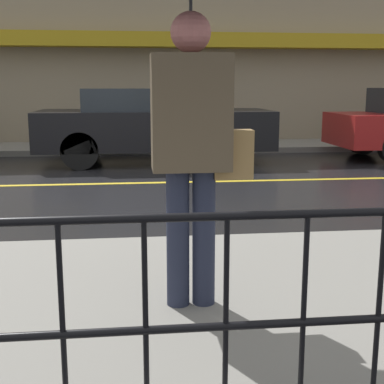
# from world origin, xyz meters

# --- Properties ---
(ground_plane) EXTENTS (80.00, 80.00, 0.00)m
(ground_plane) POSITION_xyz_m (0.00, 0.00, 0.00)
(ground_plane) COLOR black
(sidewalk_near) EXTENTS (28.00, 2.99, 0.13)m
(sidewalk_near) POSITION_xyz_m (0.00, -5.00, 0.06)
(sidewalk_near) COLOR gray
(sidewalk_near) RESTS_ON ground_plane
(sidewalk_far) EXTENTS (28.00, 1.91, 0.13)m
(sidewalk_far) POSITION_xyz_m (0.00, 4.47, 0.06)
(sidewalk_far) COLOR gray
(sidewalk_far) RESTS_ON ground_plane
(lane_marking) EXTENTS (25.20, 0.12, 0.01)m
(lane_marking) POSITION_xyz_m (0.00, 0.00, 0.00)
(lane_marking) COLOR gold
(lane_marking) RESTS_ON ground_plane
(building_storefront) EXTENTS (28.00, 0.85, 6.20)m
(building_storefront) POSITION_xyz_m (0.00, 5.54, 3.07)
(building_storefront) COLOR gray
(building_storefront) RESTS_ON ground_plane
(railing_foreground) EXTENTS (12.00, 0.04, 0.88)m
(railing_foreground) POSITION_xyz_m (-0.00, -6.25, 0.68)
(railing_foreground) COLOR black
(railing_foreground) RESTS_ON sidewalk_near
(pedestrian) EXTENTS (1.00, 1.00, 2.20)m
(pedestrian) POSITION_xyz_m (0.49, -5.09, 1.80)
(pedestrian) COLOR #23283D
(pedestrian) RESTS_ON sidewalk_near
(car_black) EXTENTS (4.53, 1.80, 1.45)m
(car_black) POSITION_xyz_m (0.57, 2.30, 0.76)
(car_black) COLOR black
(car_black) RESTS_ON ground_plane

